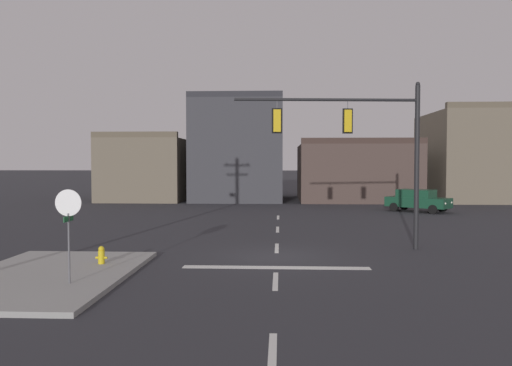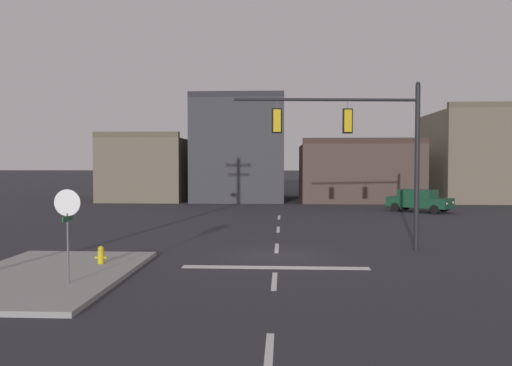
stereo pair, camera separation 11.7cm
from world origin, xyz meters
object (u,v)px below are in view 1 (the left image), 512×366
at_px(signal_mast_near_side, 364,138).
at_px(fire_hydrant, 101,258).
at_px(stop_sign, 69,214).
at_px(car_lot_nearside, 418,200).

bearing_deg(signal_mast_near_side, fire_hydrant, -156.16).
height_order(stop_sign, car_lot_nearside, stop_sign).
bearing_deg(signal_mast_near_side, stop_sign, -143.18).
distance_m(signal_mast_near_side, fire_hydrant, 11.21).
relative_size(signal_mast_near_side, fire_hydrant, 10.10).
relative_size(car_lot_nearside, fire_hydrant, 6.10).
distance_m(stop_sign, car_lot_nearside, 28.41).
xyz_separation_m(signal_mast_near_side, fire_hydrant, (-9.49, -4.19, -4.24)).
bearing_deg(fire_hydrant, stop_sign, -88.47).
bearing_deg(stop_sign, signal_mast_near_side, 36.82).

